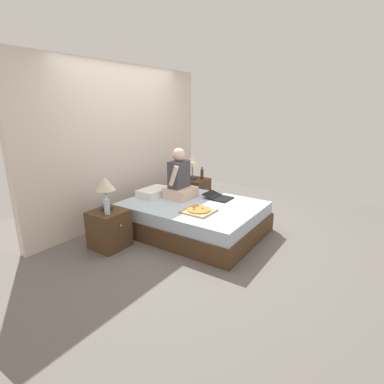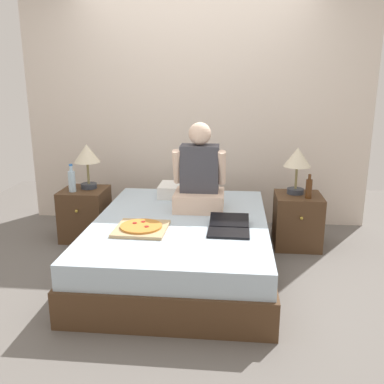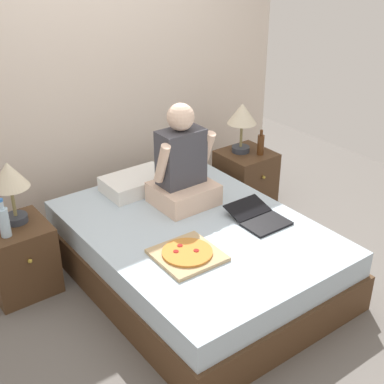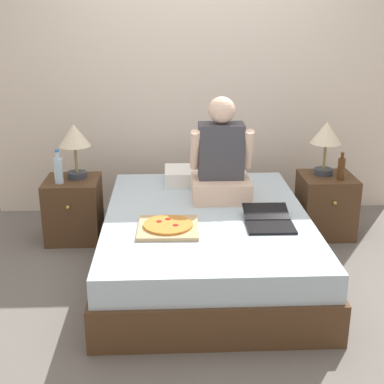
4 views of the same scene
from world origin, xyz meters
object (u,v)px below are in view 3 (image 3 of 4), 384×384
water_bottle (4,221)px  nightstand_right (245,179)px  lamp_on_left_nightstand (9,179)px  bed (195,253)px  person_seated (182,168)px  lamp_on_right_nightstand (242,117)px  pizza_box (187,254)px  laptop (260,219)px  nightstand_left (19,258)px  beer_bottle (261,144)px

water_bottle → nightstand_right: water_bottle is taller
lamp_on_left_nightstand → water_bottle: size_ratio=1.63×
bed → nightstand_right: nightstand_right is taller
nightstand_right → person_seated: size_ratio=0.66×
lamp_on_right_nightstand → person_seated: person_seated is taller
bed → pizza_box: size_ratio=4.91×
nightstand_right → pizza_box: (-1.34, -0.93, 0.22)m
bed → water_bottle: 1.34m
nightstand_right → laptop: size_ratio=1.24×
lamp_on_left_nightstand → nightstand_left: bearing=-128.6°
lamp_on_right_nightstand → person_seated: size_ratio=0.58×
beer_bottle → laptop: (-0.73, -0.78, -0.14)m
bed → lamp_on_left_nightstand: size_ratio=4.46×
nightstand_right → lamp_on_right_nightstand: (-0.03, 0.05, 0.59)m
nightstand_right → pizza_box: size_ratio=1.27×
nightstand_left → water_bottle: bearing=-131.7°
lamp_on_left_nightstand → water_bottle: 0.28m
lamp_on_left_nightstand → lamp_on_right_nightstand: size_ratio=1.00×
beer_bottle → pizza_box: beer_bottle is taller
lamp_on_left_nightstand → lamp_on_right_nightstand: same height
water_bottle → pizza_box: water_bottle is taller
person_seated → pizza_box: person_seated is taller
nightstand_right → laptop: (-0.66, -0.88, 0.22)m
nightstand_left → beer_bottle: bearing=-2.6°
nightstand_left → bed: bearing=-31.3°
pizza_box → water_bottle: bearing=136.0°
water_bottle → nightstand_right: bearing=2.3°
lamp_on_right_nightstand → pizza_box: 1.68m
lamp_on_left_nightstand → lamp_on_right_nightstand: (2.06, 0.00, 0.00)m
nightstand_left → person_seated: (1.20, -0.31, 0.48)m
nightstand_left → person_seated: bearing=-14.7°
water_bottle → nightstand_left: bearing=48.3°
water_bottle → laptop: bearing=-26.9°
lamp_on_left_nightstand → water_bottle: bearing=-130.6°
water_bottle → person_seated: (1.28, -0.22, 0.11)m
water_bottle → laptop: size_ratio=0.66×
nightstand_left → nightstand_right: (2.13, 0.00, 0.00)m
beer_bottle → person_seated: 1.04m
bed → person_seated: (0.13, 0.34, 0.52)m
person_seated → laptop: (0.28, -0.57, -0.27)m
lamp_on_right_nightstand → bed: bearing=-146.0°
beer_bottle → pizza_box: bearing=-149.6°
bed → beer_bottle: size_ratio=8.72×
laptop → beer_bottle: bearing=46.9°
bed → lamp_on_right_nightstand: bearing=34.0°
person_seated → lamp_on_left_nightstand: bearing=162.6°
laptop → pizza_box: size_ratio=1.02×
lamp_on_left_nightstand → pizza_box: (0.75, -0.98, -0.37)m
lamp_on_left_nightstand → person_seated: 1.22m
lamp_on_right_nightstand → lamp_on_left_nightstand: bearing=180.0°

